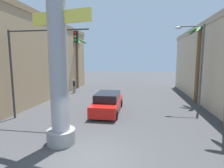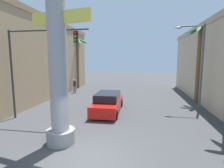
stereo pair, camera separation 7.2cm
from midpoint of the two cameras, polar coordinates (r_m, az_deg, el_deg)
The scene contains 9 objects.
ground_plane at distance 17.15m, azimuth 2.55°, elevation -6.24°, with size 95.12×95.12×0.00m, color #424244.
building_left at distance 21.07m, azimuth -31.61°, elevation 7.12°, with size 8.89×25.89×8.64m.
neon_sign_pole at distance 8.80m, azimuth -17.35°, elevation 15.51°, with size 3.45×1.39×11.87m.
street_lamp at distance 15.99m, azimuth 26.35°, elevation 7.28°, with size 2.32×0.28×7.01m.
traffic_light_mast at distance 13.06m, azimuth -24.13°, elevation 8.15°, with size 5.71×0.32×6.18m.
car_lead at distance 14.19m, azimuth -1.24°, elevation -6.12°, with size 2.09×5.02×1.56m.
palm_tree_mid_right at distance 18.83m, azimuth 26.57°, elevation 7.94°, with size 2.44×2.30×7.33m.
palm_tree_far_left at distance 26.66m, azimuth -11.09°, elevation 9.40°, with size 3.43×3.44×7.40m.
pedestrian_far_left at distance 22.73m, azimuth -12.05°, elevation -0.31°, with size 0.36×0.36×1.76m.
Camera 2 is at (2.02, -6.52, 4.12)m, focal length 28.00 mm.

